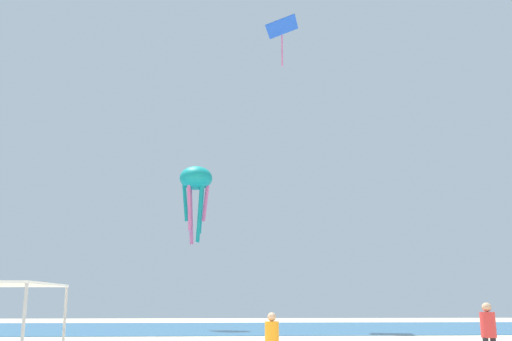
# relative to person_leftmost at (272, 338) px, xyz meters

# --- Properties ---
(ocean_strip) EXTENTS (110.00, 21.03, 0.03)m
(ocean_strip) POSITION_rel_person_leftmost_xyz_m (-1.53, 27.88, -0.92)
(ocean_strip) COLOR #28608C
(ocean_strip) RESTS_ON ground
(person_leftmost) EXTENTS (0.38, 0.39, 1.60)m
(person_leftmost) POSITION_rel_person_leftmost_xyz_m (0.00, 0.00, 0.00)
(person_leftmost) COLOR brown
(person_leftmost) RESTS_ON ground
(person_central) EXTENTS (0.46, 0.44, 1.86)m
(person_central) POSITION_rel_person_leftmost_xyz_m (6.54, 1.09, 0.15)
(person_central) COLOR black
(person_central) RESTS_ON ground
(kite_diamond_blue) EXTENTS (2.77, 2.85, 3.60)m
(kite_diamond_blue) POSITION_rel_person_leftmost_xyz_m (3.06, 24.51, 21.32)
(kite_diamond_blue) COLOR blue
(kite_octopus_teal) EXTENTS (2.43, 2.43, 5.55)m
(kite_octopus_teal) POSITION_rel_person_leftmost_xyz_m (-3.24, 24.95, 9.35)
(kite_octopus_teal) COLOR teal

